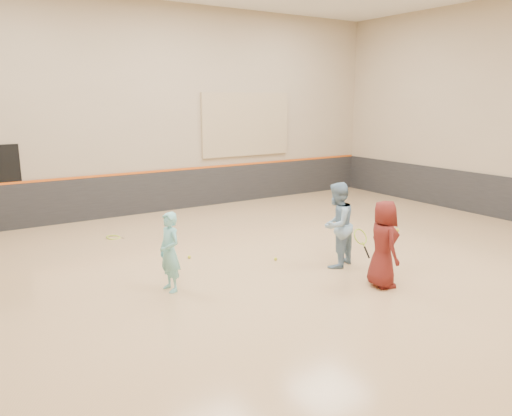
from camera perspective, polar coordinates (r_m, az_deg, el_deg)
room at (r=10.05m, az=3.12°, el=-2.03°), size 15.04×12.04×6.22m
wainscot_back at (r=15.23m, az=-10.13°, el=1.94°), size 14.90×0.04×1.20m
wainscot_right at (r=15.60m, az=25.99°, el=1.11°), size 0.04×11.90×1.20m
accent_stripe at (r=15.12m, az=-10.20°, el=4.24°), size 14.90×0.03×0.06m
acoustic_panel at (r=16.27m, az=-1.11°, el=9.53°), size 3.20×0.08×2.00m
girl at (r=8.83m, az=-9.84°, el=-4.97°), size 0.39×0.55×1.41m
instructor at (r=10.05m, az=9.21°, el=-1.93°), size 1.01×0.91×1.71m
young_man at (r=9.17m, az=14.35°, el=-4.00°), size 0.72×0.89×1.57m
held_racket at (r=10.12m, az=11.84°, el=-3.22°), size 0.44×0.44×0.66m
spare_racket at (r=12.62m, az=-16.01°, el=-3.05°), size 0.75×0.75×0.12m
ball_under_racket at (r=10.49m, az=2.25°, el=-5.83°), size 0.07×0.07×0.07m
ball_in_hand at (r=9.06m, az=15.84°, el=-2.46°), size 0.07×0.07×0.07m
ball_beside_spare at (r=10.71m, az=-7.64°, el=-5.56°), size 0.07×0.07×0.07m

